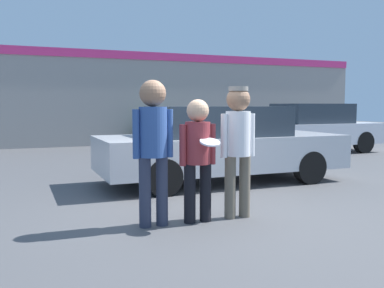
# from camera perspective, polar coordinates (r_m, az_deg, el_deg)

# --- Properties ---
(ground_plane) EXTENTS (56.00, 56.00, 0.00)m
(ground_plane) POSITION_cam_1_polar(r_m,az_deg,el_deg) (6.01, 1.48, -9.37)
(ground_plane) COLOR #4C4C4F
(storefront_building) EXTENTS (24.00, 0.22, 3.54)m
(storefront_building) POSITION_cam_1_polar(r_m,az_deg,el_deg) (16.26, -14.07, 6.07)
(storefront_building) COLOR gray
(storefront_building) RESTS_ON ground
(person_left) EXTENTS (0.52, 0.35, 1.82)m
(person_left) POSITION_cam_1_polar(r_m,az_deg,el_deg) (5.28, -5.21, 0.72)
(person_left) COLOR #2D3347
(person_left) RESTS_ON ground
(person_middle_with_frisbee) EXTENTS (0.50, 0.53, 1.59)m
(person_middle_with_frisbee) POSITION_cam_1_polar(r_m,az_deg,el_deg) (5.46, 0.79, -0.93)
(person_middle_with_frisbee) COLOR black
(person_middle_with_frisbee) RESTS_ON ground
(person_right) EXTENTS (0.50, 0.33, 1.75)m
(person_right) POSITION_cam_1_polar(r_m,az_deg,el_deg) (5.71, 6.14, 0.65)
(person_right) COLOR #665B4C
(person_right) RESTS_ON ground
(parked_car_near) EXTENTS (4.78, 1.88, 1.49)m
(parked_car_near) POSITION_cam_1_polar(r_m,az_deg,el_deg) (8.39, 3.80, -0.04)
(parked_car_near) COLOR #B7BABF
(parked_car_near) RESTS_ON ground
(parked_car_far) EXTENTS (4.20, 1.86, 1.56)m
(parked_car_far) POSITION_cam_1_polar(r_m,az_deg,el_deg) (14.26, 15.84, 2.06)
(parked_car_far) COLOR silver
(parked_car_far) RESTS_ON ground
(shrub) EXTENTS (0.99, 0.99, 0.99)m
(shrub) POSITION_cam_1_polar(r_m,az_deg,el_deg) (16.09, -5.87, 1.55)
(shrub) COLOR #285B2D
(shrub) RESTS_ON ground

